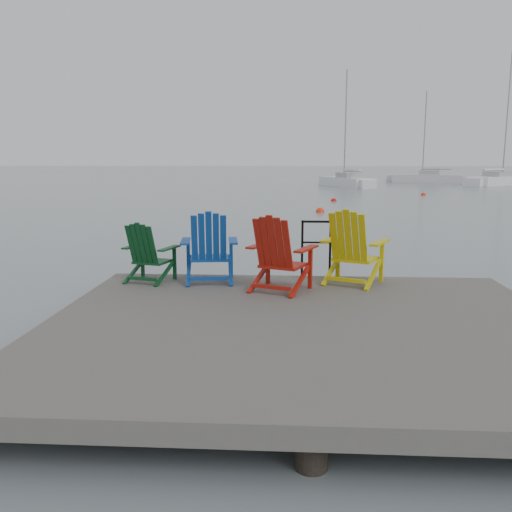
# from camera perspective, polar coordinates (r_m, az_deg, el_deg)

# --- Properties ---
(ground) EXTENTS (400.00, 400.00, 0.00)m
(ground) POSITION_cam_1_polar(r_m,az_deg,el_deg) (6.47, 5.02, -11.10)
(ground) COLOR slate
(ground) RESTS_ON ground
(dock) EXTENTS (6.00, 5.00, 1.40)m
(dock) POSITION_cam_1_polar(r_m,az_deg,el_deg) (6.36, 5.07, -8.18)
(dock) COLOR #312E2B
(dock) RESTS_ON ground
(handrail) EXTENTS (0.48, 0.04, 0.90)m
(handrail) POSITION_cam_1_polar(r_m,az_deg,el_deg) (8.59, 6.36, 1.37)
(handrail) COLOR black
(handrail) RESTS_ON dock
(chair_green) EXTENTS (0.85, 0.80, 0.91)m
(chair_green) POSITION_cam_1_polar(r_m,az_deg,el_deg) (8.34, -11.29, 0.39)
(chair_green) COLOR #0A3B19
(chair_green) RESTS_ON dock
(chair_blue) EXTENTS (0.93, 0.87, 1.07)m
(chair_blue) POSITION_cam_1_polar(r_m,az_deg,el_deg) (8.18, -4.94, 0.95)
(chair_blue) COLOR navy
(chair_blue) RESTS_ON dock
(chair_red) EXTENTS (1.04, 1.00, 1.07)m
(chair_red) POSITION_cam_1_polar(r_m,az_deg,el_deg) (7.60, 2.44, 0.27)
(chair_red) COLOR #9C150B
(chair_red) RESTS_ON dock
(chair_yellow) EXTENTS (1.08, 1.04, 1.11)m
(chair_yellow) POSITION_cam_1_polar(r_m,az_deg,el_deg) (8.16, 10.12, 0.93)
(chair_yellow) COLOR #C4B60A
(chair_yellow) RESTS_ON dock
(sailboat_near) EXTENTS (4.45, 7.53, 10.27)m
(sailboat_near) POSITION_cam_1_polar(r_m,az_deg,el_deg) (48.73, 9.45, 7.64)
(sailboat_near) COLOR white
(sailboat_near) RESTS_ON ground
(sailboat_mid) EXTENTS (8.24, 7.87, 12.41)m
(sailboat_mid) POSITION_cam_1_polar(r_m,az_deg,el_deg) (56.60, 24.26, 7.22)
(sailboat_mid) COLOR white
(sailboat_mid) RESTS_ON ground
(sailboat_far) EXTENTS (6.95, 3.62, 9.51)m
(sailboat_far) POSITION_cam_1_polar(r_m,az_deg,el_deg) (59.83, 17.44, 7.75)
(sailboat_far) COLOR silver
(sailboat_far) RESTS_ON ground
(buoy_a) EXTENTS (0.39, 0.39, 0.39)m
(buoy_a) POSITION_cam_1_polar(r_m,az_deg,el_deg) (24.78, 6.75, 4.62)
(buoy_a) COLOR red
(buoy_a) RESTS_ON ground
(buoy_b) EXTENTS (0.34, 0.34, 0.34)m
(buoy_b) POSITION_cam_1_polar(r_m,az_deg,el_deg) (31.46, 8.17, 5.74)
(buoy_b) COLOR red
(buoy_b) RESTS_ON ground
(buoy_c) EXTENTS (0.34, 0.34, 0.34)m
(buoy_c) POSITION_cam_1_polar(r_m,az_deg,el_deg) (38.04, 17.20, 6.13)
(buoy_c) COLOR red
(buoy_c) RESTS_ON ground
(buoy_d) EXTENTS (0.35, 0.35, 0.35)m
(buoy_d) POSITION_cam_1_polar(r_m,az_deg,el_deg) (46.54, 11.43, 7.03)
(buoy_d) COLOR #F5390E
(buoy_d) RESTS_ON ground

